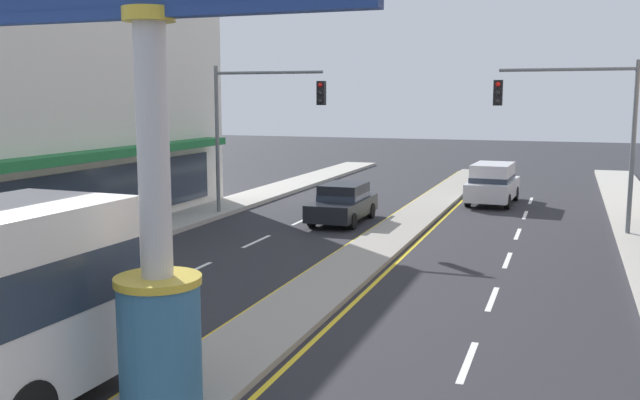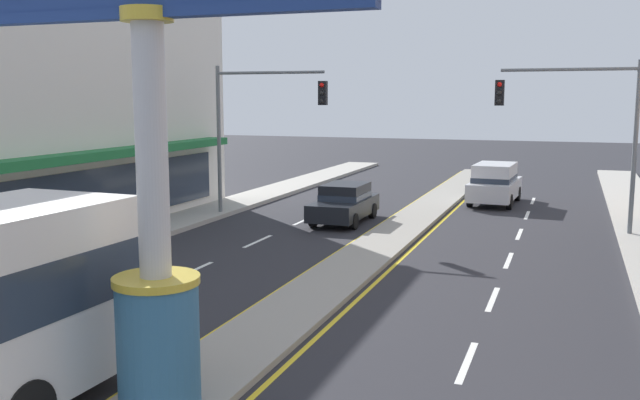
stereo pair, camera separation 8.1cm
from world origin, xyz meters
name	(u,v)px [view 2 (the right image)]	position (x,y,z in m)	size (l,w,h in m)	color
median_strip	(375,248)	(0.00, 18.00, 0.07)	(1.81, 52.00, 0.14)	gray
sidewalk_left	(115,241)	(-8.62, 16.00, 0.09)	(2.23, 60.00, 0.18)	#ADA89E
lane_markings	(364,259)	(0.00, 16.65, 0.00)	(8.55, 52.00, 0.01)	silver
district_sign	(152,173)	(0.00, 5.36, 3.81)	(7.50, 1.33, 7.34)	#33668C
traffic_light_left_side	(257,114)	(-6.14, 22.21, 4.25)	(4.86, 0.46, 6.20)	slate
traffic_light_right_side	(582,117)	(6.14, 22.89, 4.25)	(4.86, 0.46, 6.20)	slate
sedan_near_right_lane	(344,203)	(-2.55, 22.61, 0.79)	(1.85, 4.31, 1.53)	black
suv_near_left_lane	(495,183)	(2.55, 29.57, 0.98)	(2.15, 4.69, 1.90)	silver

